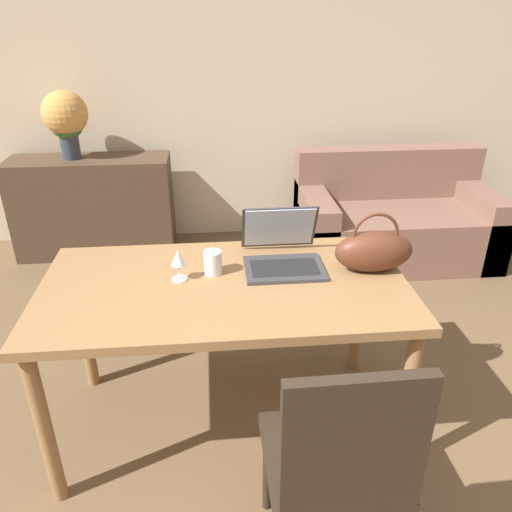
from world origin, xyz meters
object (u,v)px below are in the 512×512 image
at_px(couch, 394,222).
at_px(flower_vase, 66,118).
at_px(drinking_glass, 213,262).
at_px(wine_glass, 178,260).
at_px(chair, 339,462).
at_px(handbag, 374,250).
at_px(laptop, 282,249).

xyz_separation_m(couch, flower_vase, (-2.48, 0.32, 0.80)).
height_order(drinking_glass, wine_glass, wine_glass).
bearing_deg(chair, handbag, 66.97).
bearing_deg(couch, wine_glass, -133.56).
height_order(laptop, handbag, handbag).
bearing_deg(chair, wine_glass, 122.17).
relative_size(wine_glass, flower_vase, 0.28).
xyz_separation_m(handbag, flower_vase, (-1.74, 1.98, 0.21)).
xyz_separation_m(chair, laptop, (-0.06, 0.92, 0.31)).
relative_size(couch, laptop, 4.14).
xyz_separation_m(laptop, handbag, (0.38, -0.12, 0.03)).
bearing_deg(couch, laptop, -126.26).
distance_m(chair, laptop, 0.97).
distance_m(laptop, flower_vase, 2.31).
xyz_separation_m(drinking_glass, flower_vase, (-1.04, 1.94, 0.25)).
xyz_separation_m(laptop, flower_vase, (-1.35, 1.86, 0.24)).
distance_m(couch, handbag, 1.91).
bearing_deg(couch, handbag, -114.18).
bearing_deg(wine_glass, flower_vase, 114.30).
distance_m(drinking_glass, wine_glass, 0.16).
relative_size(drinking_glass, handbag, 0.30).
distance_m(couch, flower_vase, 2.63).
relative_size(laptop, flower_vase, 0.72).
xyz_separation_m(couch, laptop, (-1.13, -1.54, 0.56)).
height_order(chair, wine_glass, chair).
height_order(chair, flower_vase, flower_vase).
xyz_separation_m(chair, flower_vase, (-1.41, 2.78, 0.55)).
bearing_deg(chair, couch, 65.68).
height_order(chair, handbag, handbag).
bearing_deg(drinking_glass, laptop, 14.55).
relative_size(drinking_glass, wine_glass, 0.74).
relative_size(chair, wine_glass, 6.94).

